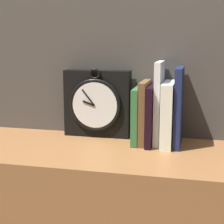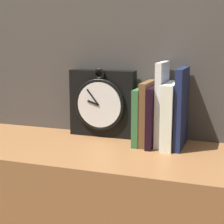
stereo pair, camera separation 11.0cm
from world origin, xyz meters
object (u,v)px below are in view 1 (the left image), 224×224
object	(u,v)px
book_slot2_black	(151,115)
book_slot5_navy	(179,107)
book_slot4_white	(168,114)
book_slot0_green	(138,115)
book_slot1_brown	(144,112)
book_slot3_white	(159,103)
clock	(97,104)

from	to	relation	value
book_slot2_black	book_slot5_navy	xyz separation A→B (m)	(0.08, 0.00, 0.03)
book_slot2_black	book_slot4_white	world-z (taller)	book_slot4_white
book_slot0_green	book_slot1_brown	bearing A→B (deg)	2.72
book_slot3_white	book_slot1_brown	bearing A→B (deg)	-172.82
book_slot1_brown	clock	bearing A→B (deg)	166.28
book_slot5_navy	book_slot4_white	bearing A→B (deg)	-171.24
book_slot1_brown	book_slot4_white	size ratio (longest dim) A/B	1.00
clock	book_slot1_brown	size ratio (longest dim) A/B	1.18
clock	book_slot3_white	xyz separation A→B (m)	(0.21, -0.04, 0.02)
book_slot2_black	book_slot4_white	distance (m)	0.05
book_slot1_brown	book_slot4_white	world-z (taller)	same
book_slot5_navy	book_slot1_brown	bearing A→B (deg)	178.02
book_slot3_white	book_slot5_navy	size ratio (longest dim) A/B	1.07
clock	book_slot4_white	size ratio (longest dim) A/B	1.19
book_slot0_green	book_slot3_white	bearing A→B (deg)	5.74
book_slot2_black	book_slot5_navy	distance (m)	0.09
book_slot1_brown	book_slot2_black	world-z (taller)	book_slot1_brown
book_slot0_green	book_slot1_brown	world-z (taller)	book_slot1_brown
book_slot2_black	book_slot5_navy	bearing A→B (deg)	2.56
clock	book_slot0_green	world-z (taller)	clock
book_slot1_brown	book_slot5_navy	size ratio (longest dim) A/B	0.81
book_slot1_brown	book_slot5_navy	xyz separation A→B (m)	(0.11, -0.00, 0.02)
book_slot5_navy	book_slot2_black	bearing A→B (deg)	-177.44
book_slot1_brown	book_slot5_navy	distance (m)	0.11
clock	book_slot5_navy	bearing A→B (deg)	-9.23
clock	book_slot0_green	size ratio (longest dim) A/B	1.32
book_slot2_black	book_slot3_white	distance (m)	0.04
book_slot2_black	book_slot3_white	xyz separation A→B (m)	(0.02, 0.01, 0.04)
book_slot2_black	book_slot4_white	xyz separation A→B (m)	(0.05, -0.00, 0.01)
book_slot0_green	book_slot3_white	size ratio (longest dim) A/B	0.68
book_slot1_brown	book_slot2_black	distance (m)	0.03
book_slot2_black	book_slot5_navy	size ratio (longest dim) A/B	0.76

